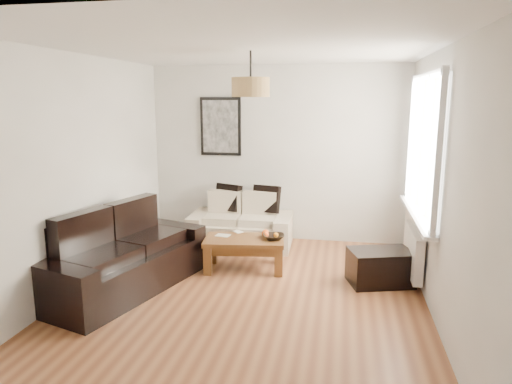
% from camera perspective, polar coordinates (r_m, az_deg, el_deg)
% --- Properties ---
extents(floor, '(4.50, 4.50, 0.00)m').
position_cam_1_polar(floor, '(5.10, -1.29, -12.99)').
color(floor, brown).
rests_on(floor, ground).
extents(ceiling, '(3.80, 4.50, 0.00)m').
position_cam_1_polar(ceiling, '(4.67, -1.44, 17.47)').
color(ceiling, white).
rests_on(ceiling, floor).
extents(wall_back, '(3.80, 0.04, 2.60)m').
position_cam_1_polar(wall_back, '(6.91, 2.57, 4.72)').
color(wall_back, silver).
rests_on(wall_back, floor).
extents(wall_front, '(3.80, 0.04, 2.60)m').
position_cam_1_polar(wall_front, '(2.62, -11.83, -6.90)').
color(wall_front, silver).
rests_on(wall_front, floor).
extents(wall_left, '(0.04, 4.50, 2.60)m').
position_cam_1_polar(wall_left, '(5.44, -21.36, 2.09)').
color(wall_left, silver).
rests_on(wall_left, floor).
extents(wall_right, '(0.04, 4.50, 2.60)m').
position_cam_1_polar(wall_right, '(4.70, 21.91, 0.68)').
color(wall_right, silver).
rests_on(wall_right, floor).
extents(window_bay, '(0.14, 1.90, 1.60)m').
position_cam_1_polar(window_bay, '(5.43, 20.16, 5.37)').
color(window_bay, white).
rests_on(window_bay, wall_right).
extents(radiator, '(0.10, 0.90, 0.52)m').
position_cam_1_polar(radiator, '(5.68, 18.90, -6.93)').
color(radiator, white).
rests_on(radiator, wall_right).
extents(poster, '(0.62, 0.04, 0.87)m').
position_cam_1_polar(poster, '(7.01, -4.39, 8.09)').
color(poster, black).
rests_on(poster, wall_back).
extents(pendant_shade, '(0.40, 0.40, 0.20)m').
position_cam_1_polar(pendant_shade, '(4.94, -0.67, 12.84)').
color(pendant_shade, tan).
rests_on(pendant_shade, ceiling).
extents(loveseat_cream, '(1.48, 0.84, 0.72)m').
position_cam_1_polar(loveseat_cream, '(6.71, -1.88, -3.64)').
color(loveseat_cream, beige).
rests_on(loveseat_cream, floor).
extents(sofa_leather, '(1.49, 2.16, 0.85)m').
position_cam_1_polar(sofa_leather, '(5.42, -16.36, -7.13)').
color(sofa_leather, black).
rests_on(sofa_leather, floor).
extents(coffee_table, '(1.05, 0.66, 0.40)m').
position_cam_1_polar(coffee_table, '(5.83, -1.45, -7.64)').
color(coffee_table, brown).
rests_on(coffee_table, floor).
extents(ottoman, '(0.80, 0.64, 0.40)m').
position_cam_1_polar(ottoman, '(5.58, 15.14, -8.97)').
color(ottoman, black).
rests_on(ottoman, floor).
extents(cushion_left, '(0.41, 0.26, 0.39)m').
position_cam_1_polar(cushion_left, '(6.86, -3.49, -0.67)').
color(cushion_left, black).
rests_on(cushion_left, loveseat_cream).
extents(cushion_right, '(0.41, 0.20, 0.39)m').
position_cam_1_polar(cushion_right, '(6.74, 1.28, -0.87)').
color(cushion_right, black).
rests_on(cushion_right, loveseat_cream).
extents(fruit_bowl, '(0.32, 0.32, 0.07)m').
position_cam_1_polar(fruit_bowl, '(5.71, 2.20, -5.58)').
color(fruit_bowl, black).
rests_on(fruit_bowl, coffee_table).
extents(orange_a, '(0.07, 0.07, 0.06)m').
position_cam_1_polar(orange_a, '(5.78, 1.29, -5.30)').
color(orange_a, '#FF5A15').
rests_on(orange_a, fruit_bowl).
extents(orange_b, '(0.08, 0.08, 0.06)m').
position_cam_1_polar(orange_b, '(5.77, 2.49, -5.34)').
color(orange_b, orange).
rests_on(orange_b, fruit_bowl).
extents(orange_c, '(0.12, 0.12, 0.10)m').
position_cam_1_polar(orange_c, '(5.84, 1.19, -5.13)').
color(orange_c, '#E65613').
rests_on(orange_c, fruit_bowl).
extents(papers, '(0.19, 0.15, 0.01)m').
position_cam_1_polar(papers, '(5.89, -4.12, -5.38)').
color(papers, silver).
rests_on(papers, coffee_table).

